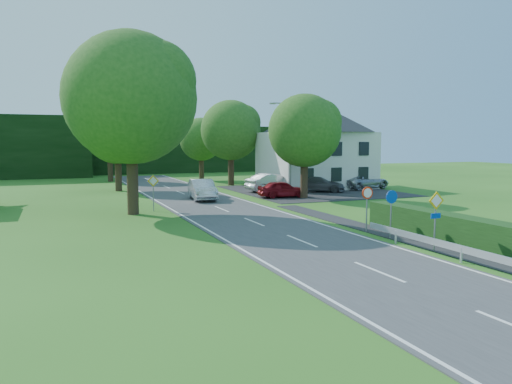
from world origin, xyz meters
name	(u,v)px	position (x,y,z in m)	size (l,w,h in m)	color
road	(242,217)	(0.00, 20.00, 0.02)	(7.00, 80.00, 0.04)	#3D3D40
parking_pad	(312,191)	(12.00, 33.00, 0.02)	(14.00, 16.00, 0.04)	#242326
line_edge_left	(191,220)	(-3.25, 20.00, 0.04)	(0.12, 80.00, 0.01)	white
line_edge_right	(289,214)	(3.25, 20.00, 0.04)	(0.12, 80.00, 0.01)	white
line_centre	(242,217)	(0.00, 20.00, 0.04)	(0.12, 80.00, 0.01)	white
tree_main	(131,124)	(-6.00, 24.00, 5.82)	(9.40, 9.40, 11.64)	#225018
tree_left_far	(118,146)	(-5.00, 40.00, 4.29)	(7.00, 7.00, 8.58)	#225018
tree_right_far	(231,143)	(7.00, 42.00, 4.54)	(7.40, 7.40, 9.09)	#225018
tree_left_back	(110,147)	(-4.50, 52.00, 4.04)	(6.60, 6.60, 8.07)	#225018
tree_right_back	(201,149)	(6.00, 50.00, 3.78)	(6.20, 6.20, 7.56)	#225018
tree_right_mid	(304,146)	(8.50, 28.00, 4.29)	(7.00, 7.00, 8.58)	#225018
treeline_right	(185,149)	(8.00, 66.00, 3.50)	(30.00, 5.00, 7.00)	black
house_white	(316,144)	(14.00, 36.00, 4.41)	(10.60, 8.40, 8.60)	silver
streetlight	(289,144)	(8.06, 30.00, 4.46)	(2.03, 0.18, 8.00)	gray
sign_priority_right	(436,210)	(4.30, 7.98, 1.80)	(0.78, 0.09, 2.59)	gray
sign_roundabout	(391,205)	(4.30, 10.98, 1.67)	(0.64, 0.08, 2.37)	gray
sign_speed_limit	(367,198)	(4.30, 12.97, 1.77)	(0.64, 0.11, 2.37)	gray
sign_priority_left	(153,186)	(-4.50, 24.98, 1.72)	(0.78, 0.09, 2.44)	gray
moving_car	(202,190)	(0.30, 29.84, 0.85)	(1.72, 4.94, 1.63)	silver
motorcycle	(197,186)	(1.80, 36.75, 0.54)	(0.66, 1.90, 1.00)	black
parked_car_red	(282,189)	(6.96, 28.99, 0.73)	(1.64, 4.07, 1.39)	maroon
parked_car_silver_a	(272,183)	(8.18, 33.71, 0.88)	(1.78, 5.11, 1.68)	silver
parked_car_grey	(318,184)	(12.06, 32.00, 0.75)	(2.00, 4.91, 1.43)	#535258
parked_car_silver_b	(364,181)	(17.67, 32.78, 0.77)	(2.44, 5.28, 1.47)	#A5A4AB
parasol	(299,179)	(11.56, 34.98, 0.99)	(2.08, 2.12, 1.91)	#B4310E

